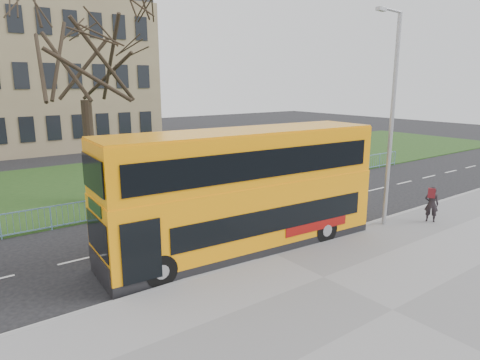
% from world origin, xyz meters
% --- Properties ---
extents(ground, '(120.00, 120.00, 0.00)m').
position_xyz_m(ground, '(0.00, 0.00, 0.00)').
color(ground, black).
rests_on(ground, ground).
extents(pavement, '(80.00, 10.50, 0.12)m').
position_xyz_m(pavement, '(0.00, -6.75, 0.06)').
color(pavement, slate).
rests_on(pavement, ground).
extents(kerb, '(80.00, 0.20, 0.14)m').
position_xyz_m(kerb, '(0.00, -1.55, 0.07)').
color(kerb, gray).
rests_on(kerb, ground).
extents(grass_verge, '(80.00, 15.40, 0.08)m').
position_xyz_m(grass_verge, '(0.00, 14.30, 0.04)').
color(grass_verge, '#1C3B15').
rests_on(grass_verge, ground).
extents(guard_railing, '(40.00, 0.12, 1.10)m').
position_xyz_m(guard_railing, '(0.00, 6.60, 0.55)').
color(guard_railing, '#6E9DC4').
rests_on(guard_railing, ground).
extents(bare_tree, '(9.12, 9.12, 13.03)m').
position_xyz_m(bare_tree, '(-3.00, 10.00, 6.59)').
color(bare_tree, black).
rests_on(bare_tree, grass_verge).
extents(yellow_bus, '(11.27, 3.40, 4.66)m').
position_xyz_m(yellow_bus, '(-0.50, -0.35, 2.50)').
color(yellow_bus, '#FE990A').
rests_on(yellow_bus, ground).
extents(pedestrian, '(0.65, 0.73, 1.68)m').
position_xyz_m(pedestrian, '(8.37, -3.07, 0.96)').
color(pedestrian, black).
rests_on(pedestrian, pavement).
extents(street_lamp, '(1.95, 0.44, 9.20)m').
position_xyz_m(street_lamp, '(6.21, -2.02, 5.17)').
color(street_lamp, '#999BA2').
rests_on(street_lamp, pavement).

